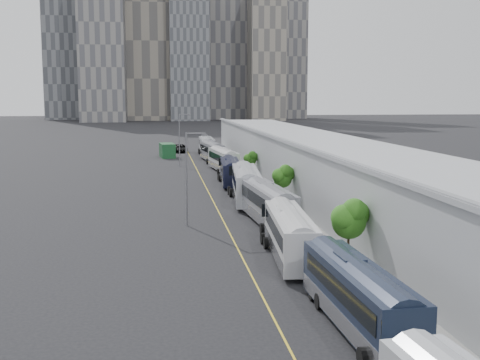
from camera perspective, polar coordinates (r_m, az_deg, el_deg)
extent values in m
cube|color=gray|center=(66.56, 6.96, -2.65)|extent=(10.00, 170.00, 0.12)
cube|color=gold|center=(64.76, -2.09, -2.94)|extent=(0.12, 160.00, 0.02)
cube|color=gray|center=(67.14, 10.31, 0.25)|extent=(12.00, 160.00, 6.80)
cube|color=gray|center=(66.87, 10.36, 2.34)|extent=(12.45, 160.40, 2.57)
cube|color=gray|center=(65.20, 5.44, 3.30)|extent=(0.30, 160.00, 0.40)
cube|color=slate|center=(311.56, -12.98, 14.18)|extent=(22.00, 22.00, 95.00)
cube|color=gray|center=(331.83, -8.60, 16.07)|extent=(26.00, 24.00, 120.00)
cube|color=slate|center=(319.92, -4.88, 12.83)|extent=(20.00, 20.00, 80.00)
cube|color=slate|center=(342.57, -1.61, 14.62)|extent=(24.00, 24.00, 105.00)
cube|color=gray|center=(319.03, 2.53, 11.96)|extent=(18.00, 18.00, 70.00)
cube|color=slate|center=(354.15, -15.73, 14.52)|extent=(28.00, 26.00, 110.00)
cube|color=slate|center=(357.31, 4.29, 13.11)|extent=(22.00, 22.00, 90.00)
cube|color=black|center=(32.66, 11.08, -10.69)|extent=(2.84, 12.41, 2.99)
cube|color=black|center=(32.33, 11.21, -9.89)|extent=(2.86, 10.93, 1.02)
cube|color=silver|center=(32.98, 11.03, -12.27)|extent=(2.87, 12.17, 0.96)
cube|color=black|center=(33.49, 10.37, -7.28)|extent=(1.30, 2.12, 0.28)
cube|color=silver|center=(45.59, 4.74, -5.18)|extent=(3.49, 12.81, 3.07)
cube|color=black|center=(45.29, 4.80, -4.55)|extent=(3.43, 11.30, 1.04)
cube|color=silver|center=(45.83, 4.73, -6.37)|extent=(3.51, 12.56, 0.98)
cube|color=silver|center=(46.65, 4.39, -2.77)|extent=(1.42, 2.23, 0.29)
cube|color=slate|center=(58.30, 2.60, -2.21)|extent=(3.58, 13.33, 3.19)
cube|color=black|center=(58.00, 2.64, -1.69)|extent=(3.52, 11.76, 1.09)
cube|color=silver|center=(58.48, 2.60, -3.20)|extent=(3.60, 13.07, 1.02)
cube|color=slate|center=(59.50, 2.36, -0.30)|extent=(1.47, 2.32, 0.30)
cube|color=#A9ACB3|center=(70.12, 0.57, -0.40)|extent=(4.02, 14.13, 3.38)
cube|color=black|center=(69.83, 0.60, 0.07)|extent=(3.93, 12.47, 1.15)
cube|color=silver|center=(70.28, 0.57, -1.27)|extent=(4.03, 13.85, 1.08)
cube|color=#A9ACB3|center=(71.46, 0.39, 1.25)|extent=(1.60, 2.47, 0.32)
cube|color=black|center=(84.17, -0.92, 0.82)|extent=(3.30, 12.45, 2.98)
cube|color=black|center=(83.92, -0.91, 1.17)|extent=(3.26, 10.98, 1.01)
cube|color=silver|center=(84.29, -0.92, 0.18)|extent=(3.33, 12.21, 0.95)
cube|color=black|center=(85.39, -1.03, 2.02)|extent=(1.37, 2.16, 0.28)
cube|color=#B7B7B9|center=(98.97, -1.60, 1.93)|extent=(3.89, 13.15, 3.14)
cube|color=black|center=(98.72, -1.59, 2.24)|extent=(3.79, 11.61, 1.07)
cube|color=silver|center=(99.08, -1.60, 1.35)|extent=(3.90, 12.90, 1.00)
cube|color=#B7B7B9|center=(100.29, -1.70, 2.99)|extent=(1.51, 2.31, 0.30)
cube|color=slate|center=(114.38, -2.68, 2.72)|extent=(3.74, 13.13, 3.14)
cube|color=black|center=(114.14, -2.67, 3.00)|extent=(3.66, 11.58, 1.07)
cube|color=silver|center=(114.48, -2.67, 2.22)|extent=(3.75, 12.87, 1.00)
cube|color=slate|center=(115.73, -2.75, 3.64)|extent=(1.49, 2.30, 0.30)
cube|color=#919499|center=(126.32, -3.17, 3.24)|extent=(2.86, 13.46, 3.25)
cube|color=black|center=(126.07, -3.17, 3.50)|extent=(2.90, 11.85, 1.11)
cube|color=silver|center=(126.41, -3.17, 2.77)|extent=(2.90, 13.20, 1.04)
cube|color=#919499|center=(127.73, -3.23, 4.09)|extent=(1.37, 2.29, 0.31)
cylinder|color=black|center=(43.56, 10.23, -5.91)|extent=(0.18, 0.18, 3.72)
sphere|color=#1E5914|center=(43.15, 10.29, -3.44)|extent=(2.45, 2.45, 2.45)
cylinder|color=black|center=(66.59, 4.05, -1.12)|extent=(0.18, 0.18, 3.54)
sphere|color=#1E5914|center=(66.34, 4.07, 0.41)|extent=(2.07, 2.07, 2.07)
cylinder|color=black|center=(91.11, 1.00, 1.12)|extent=(0.18, 0.18, 2.89)
sphere|color=#1E5914|center=(90.95, 1.00, 2.03)|extent=(1.69, 1.69, 1.69)
cylinder|color=#59595E|center=(56.68, -5.07, 0.03)|extent=(0.18, 0.18, 8.88)
cylinder|color=#59595E|center=(56.30, -4.21, 4.43)|extent=(1.80, 0.14, 0.14)
cube|color=#59595E|center=(56.36, -3.39, 4.28)|extent=(0.50, 0.22, 0.18)
cylinder|color=#59595E|center=(106.13, -5.77, 3.76)|extent=(0.18, 0.18, 9.26)
cylinder|color=#59595E|center=(105.94, -5.31, 6.21)|extent=(1.80, 0.14, 0.14)
cube|color=#59595E|center=(105.98, -4.88, 6.14)|extent=(0.50, 0.22, 0.18)
cube|color=#133D1E|center=(122.76, -6.91, 2.80)|extent=(3.33, 5.77, 2.85)
imported|color=black|center=(134.40, -5.68, 3.02)|extent=(3.15, 6.44, 1.76)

